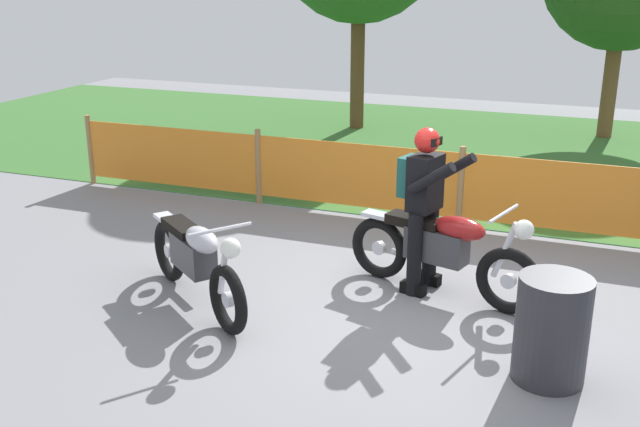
% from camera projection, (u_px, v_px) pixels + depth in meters
% --- Properties ---
extents(ground, '(24.00, 24.00, 0.02)m').
position_uv_depth(ground, '(408.00, 309.00, 7.26)').
color(ground, gray).
extents(grass_verge, '(24.00, 7.98, 0.01)m').
position_uv_depth(grass_verge, '(502.00, 155.00, 13.03)').
color(grass_verge, '#386B2D').
rests_on(grass_verge, ground).
extents(barrier_fence, '(11.28, 0.08, 1.05)m').
position_uv_depth(barrier_fence, '(461.00, 186.00, 9.33)').
color(barrier_fence, '#997547').
rests_on(barrier_fence, ground).
extents(motorcycle_lead, '(2.07, 0.82, 1.00)m').
position_uv_depth(motorcycle_lead, '(442.00, 249.00, 7.41)').
color(motorcycle_lead, black).
rests_on(motorcycle_lead, ground).
extents(motorcycle_trailing, '(1.73, 1.33, 0.98)m').
position_uv_depth(motorcycle_trailing, '(196.00, 259.00, 7.19)').
color(motorcycle_trailing, black).
rests_on(motorcycle_trailing, ground).
extents(rider_lead, '(0.76, 0.65, 1.69)m').
position_uv_depth(rider_lead, '(424.00, 201.00, 7.39)').
color(rider_lead, black).
rests_on(rider_lead, ground).
extents(oil_drum, '(0.58, 0.58, 0.88)m').
position_uv_depth(oil_drum, '(552.00, 329.00, 5.89)').
color(oil_drum, '#2D2D33').
rests_on(oil_drum, ground).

